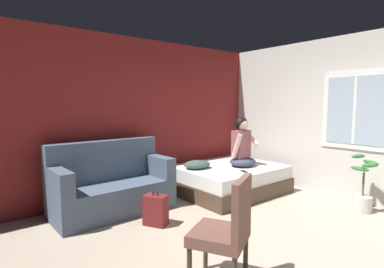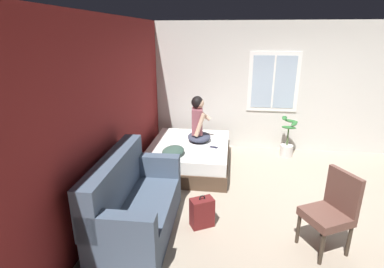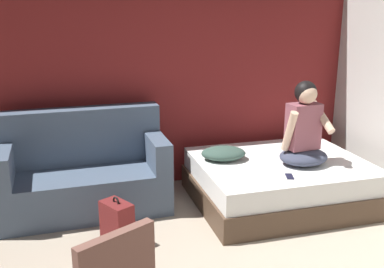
{
  "view_description": "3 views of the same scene",
  "coord_description": "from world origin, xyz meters",
  "px_view_note": "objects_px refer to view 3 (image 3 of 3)",
  "views": [
    {
      "loc": [
        -2.61,
        -1.7,
        1.6
      ],
      "look_at": [
        0.24,
        1.86,
        1.13
      ],
      "focal_mm": 28.0,
      "sensor_mm": 36.0,
      "label": 1
    },
    {
      "loc": [
        -4.01,
        1.24,
        2.46
      ],
      "look_at": [
        0.46,
        1.85,
        0.93
      ],
      "focal_mm": 28.0,
      "sensor_mm": 36.0,
      "label": 2
    },
    {
      "loc": [
        -0.95,
        -2.13,
        2.09
      ],
      "look_at": [
        0.23,
        2.04,
        0.84
      ],
      "focal_mm": 42.0,
      "sensor_mm": 36.0,
      "label": 3
    }
  ],
  "objects_px": {
    "couch": "(84,173)",
    "throw_pillow": "(223,153)",
    "person_seated": "(304,131)",
    "bed": "(279,181)",
    "backpack": "(118,224)",
    "cell_phone": "(290,176)"
  },
  "relations": [
    {
      "from": "couch",
      "to": "throw_pillow",
      "type": "distance_m",
      "value": 1.49
    },
    {
      "from": "person_seated",
      "to": "bed",
      "type": "bearing_deg",
      "value": 139.58
    },
    {
      "from": "bed",
      "to": "couch",
      "type": "height_order",
      "value": "couch"
    },
    {
      "from": "backpack",
      "to": "throw_pillow",
      "type": "relative_size",
      "value": 0.95
    },
    {
      "from": "bed",
      "to": "person_seated",
      "type": "height_order",
      "value": "person_seated"
    },
    {
      "from": "couch",
      "to": "backpack",
      "type": "xyz_separation_m",
      "value": [
        0.25,
        -0.85,
        -0.2
      ]
    },
    {
      "from": "bed",
      "to": "couch",
      "type": "distance_m",
      "value": 2.1
    },
    {
      "from": "throw_pillow",
      "to": "person_seated",
      "type": "bearing_deg",
      "value": -24.2
    },
    {
      "from": "couch",
      "to": "person_seated",
      "type": "xyz_separation_m",
      "value": [
        2.23,
        -0.57,
        0.44
      ]
    },
    {
      "from": "couch",
      "to": "cell_phone",
      "type": "bearing_deg",
      "value": -24.85
    },
    {
      "from": "bed",
      "to": "cell_phone",
      "type": "distance_m",
      "value": 0.55
    },
    {
      "from": "backpack",
      "to": "throw_pillow",
      "type": "bearing_deg",
      "value": 26.94
    },
    {
      "from": "person_seated",
      "to": "backpack",
      "type": "relative_size",
      "value": 1.91
    },
    {
      "from": "couch",
      "to": "cell_phone",
      "type": "distance_m",
      "value": 2.11
    },
    {
      "from": "throw_pillow",
      "to": "cell_phone",
      "type": "bearing_deg",
      "value": -55.95
    },
    {
      "from": "person_seated",
      "to": "cell_phone",
      "type": "relative_size",
      "value": 6.08
    },
    {
      "from": "bed",
      "to": "throw_pillow",
      "type": "xyz_separation_m",
      "value": [
        -0.59,
        0.19,
        0.31
      ]
    },
    {
      "from": "bed",
      "to": "cell_phone",
      "type": "height_order",
      "value": "cell_phone"
    },
    {
      "from": "bed",
      "to": "backpack",
      "type": "relative_size",
      "value": 3.98
    },
    {
      "from": "cell_phone",
      "to": "backpack",
      "type": "bearing_deg",
      "value": -163.4
    },
    {
      "from": "backpack",
      "to": "cell_phone",
      "type": "distance_m",
      "value": 1.69
    },
    {
      "from": "throw_pillow",
      "to": "cell_phone",
      "type": "distance_m",
      "value": 0.8
    }
  ]
}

